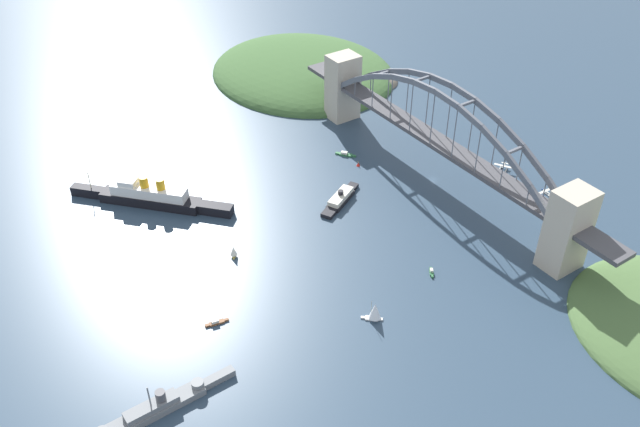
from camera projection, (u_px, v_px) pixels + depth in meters
ground_plane at (433, 179)px, 396.53m from camera, size 1400.00×1400.00×0.00m
harbor_arch_bridge at (437, 143)px, 382.10m from camera, size 247.40×19.10×59.71m
headland_east_shore at (306, 74)px, 512.65m from camera, size 148.26×132.12×28.89m
ocean_liner at (151, 196)px, 373.30m from camera, size 73.59×69.25×17.53m
naval_cruiser at (154, 409)px, 262.58m from camera, size 8.31×71.86×15.78m
harbor_ferry_steamer at (340, 199)px, 376.99m from camera, size 22.05×34.50×7.35m
seaplane_taxiing_near_bridge at (503, 167)px, 403.31m from camera, size 10.49×8.74×5.00m
seaplane_second_in_formation at (546, 193)px, 381.38m from camera, size 7.21×10.85×4.97m
small_boat_0 at (345, 154)px, 417.61m from camera, size 11.34×9.34×2.35m
small_boat_1 at (375, 311)px, 302.09m from camera, size 8.44×8.88×10.95m
small_boat_2 at (431, 272)px, 329.54m from camera, size 6.47×4.84×2.34m
small_boat_3 at (216, 322)px, 302.38m from camera, size 3.40×10.97×2.25m
small_boat_4 at (234, 251)px, 338.35m from camera, size 5.85×4.79×6.90m
channel_marker_buoy at (358, 164)px, 407.74m from camera, size 2.20×2.20×2.75m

